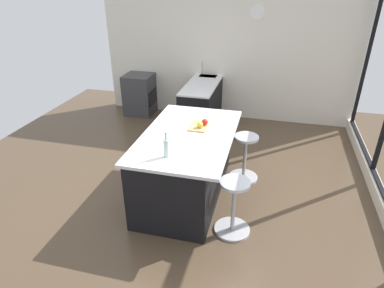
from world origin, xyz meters
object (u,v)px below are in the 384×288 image
(stool_by_window, at_px, (245,159))
(apple_red, at_px, (205,122))
(stool_middle, at_px, (233,208))
(kitchen_island, at_px, (185,164))
(cutting_board, at_px, (199,126))
(water_bottle, at_px, (166,147))
(oven_range, at_px, (140,94))
(apple_yellow, at_px, (200,125))

(stool_by_window, relative_size, apple_red, 8.33)
(stool_middle, bearing_deg, stool_by_window, 180.00)
(kitchen_island, distance_m, cutting_board, 0.56)
(stool_middle, bearing_deg, kitchen_island, -128.66)
(stool_by_window, bearing_deg, water_bottle, -32.53)
(stool_by_window, height_order, cutting_board, cutting_board)
(stool_by_window, bearing_deg, cutting_board, -60.55)
(kitchen_island, height_order, cutting_board, cutting_board)
(stool_by_window, distance_m, water_bottle, 1.67)
(oven_range, distance_m, apple_yellow, 3.28)
(oven_range, height_order, apple_red, apple_red)
(kitchen_island, bearing_deg, apple_red, 145.31)
(apple_yellow, bearing_deg, apple_red, 157.56)
(oven_range, height_order, stool_by_window, oven_range)
(oven_range, relative_size, apple_red, 10.14)
(apple_yellow, distance_m, water_bottle, 0.87)
(water_bottle, bearing_deg, cutting_board, 169.42)
(stool_middle, bearing_deg, cutting_board, -143.67)
(kitchen_island, xyz_separation_m, apple_yellow, (-0.19, 0.16, 0.54))
(oven_range, height_order, kitchen_island, kitchen_island)
(oven_range, xyz_separation_m, kitchen_island, (2.75, 1.80, 0.04))
(cutting_board, relative_size, apple_red, 4.16)
(stool_middle, height_order, cutting_board, cutting_board)
(kitchen_island, bearing_deg, stool_by_window, 128.66)
(cutting_board, bearing_deg, apple_red, 119.02)
(kitchen_island, xyz_separation_m, stool_middle, (0.61, 0.76, -0.14))
(water_bottle, bearing_deg, stool_middle, 92.68)
(oven_range, xyz_separation_m, stool_by_window, (2.14, 2.56, -0.10))
(cutting_board, distance_m, apple_yellow, 0.09)
(stool_by_window, xyz_separation_m, water_bottle, (1.26, -0.80, 0.74))
(kitchen_island, distance_m, apple_yellow, 0.59)
(stool_by_window, relative_size, water_bottle, 2.31)
(kitchen_island, distance_m, water_bottle, 0.88)
(kitchen_island, distance_m, apple_red, 0.65)
(stool_middle, height_order, apple_red, apple_red)
(stool_by_window, distance_m, cutting_board, 0.96)
(apple_yellow, bearing_deg, stool_by_window, 124.91)
(oven_range, bearing_deg, cutting_board, 37.68)
(water_bottle, bearing_deg, kitchen_island, 176.51)
(stool_by_window, height_order, apple_yellow, apple_yellow)
(stool_middle, distance_m, apple_red, 1.26)
(oven_range, xyz_separation_m, apple_red, (2.46, 2.00, 0.58))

